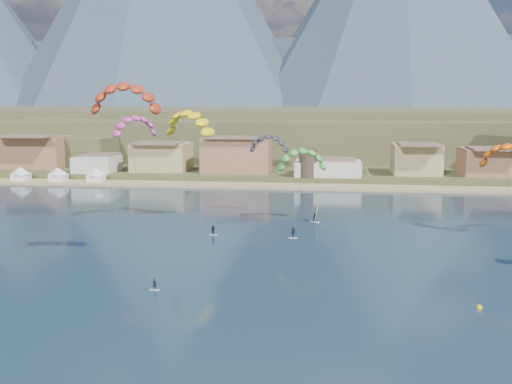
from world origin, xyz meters
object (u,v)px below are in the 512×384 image
windsurfer (315,216)px  buoy (479,308)px  kitesurfer_yellow (189,119)px  kitesurfer_red (125,93)px  watchtower (308,163)px  kitesurfer_green (302,156)px

windsurfer → buoy: size_ratio=5.45×
kitesurfer_yellow → buoy: kitesurfer_yellow is taller
kitesurfer_yellow → windsurfer: kitesurfer_yellow is taller
kitesurfer_red → kitesurfer_yellow: 36.55m
buoy → watchtower: bearing=103.4°
kitesurfer_green → buoy: bearing=-63.9°
watchtower → buoy: 109.06m
kitesurfer_yellow → kitesurfer_green: bearing=2.1°
kitesurfer_red → windsurfer: kitesurfer_red is taller
watchtower → kitesurfer_green: size_ratio=0.45×
kitesurfer_red → watchtower: bearing=76.5°
kitesurfer_green → windsurfer: size_ratio=4.66×
watchtower → kitesurfer_yellow: (-22.00, -57.61, 14.62)m
watchtower → kitesurfer_green: bearing=-88.8°
kitesurfer_yellow → windsurfer: (26.09, 0.89, -19.69)m
kitesurfer_green → buoy: (24.11, -49.14, -13.46)m
kitesurfer_red → kitesurfer_yellow: (0.51, 36.22, -4.89)m
kitesurfer_red → buoy: size_ratio=38.61×
windsurfer → kitesurfer_yellow: bearing=-178.0°
kitesurfer_yellow → watchtower: bearing=69.1°
kitesurfer_red → kitesurfer_yellow: kitesurfer_red is taller
kitesurfer_yellow → kitesurfer_green: kitesurfer_yellow is taller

